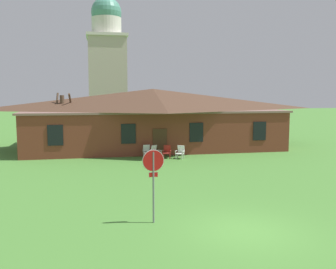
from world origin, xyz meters
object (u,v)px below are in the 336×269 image
lawn_chair_by_porch (147,151)px  lawn_chair_left_end (167,151)px  stop_sign (153,171)px  lawn_chair_near_door (155,151)px  lawn_chair_middle (180,152)px

lawn_chair_by_porch → lawn_chair_left_end: size_ratio=1.00×
lawn_chair_by_porch → lawn_chair_left_end: 1.50m
lawn_chair_left_end → lawn_chair_by_porch: bearing=161.4°
stop_sign → lawn_chair_left_end: size_ratio=2.85×
stop_sign → lawn_chair_left_end: (3.12, 13.38, -1.44)m
lawn_chair_by_porch → lawn_chair_near_door: same height
lawn_chair_by_porch → lawn_chair_middle: same height
stop_sign → lawn_chair_near_door: 13.78m
lawn_chair_left_end → lawn_chair_middle: (0.93, -0.38, 0.00)m
lawn_chair_by_porch → lawn_chair_middle: 2.50m
stop_sign → lawn_chair_middle: bearing=72.7°
lawn_chair_near_door → lawn_chair_middle: 1.84m
lawn_chair_by_porch → lawn_chair_left_end: same height
lawn_chair_middle → lawn_chair_left_end: bearing=157.7°
lawn_chair_by_porch → lawn_chair_middle: bearing=-20.1°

